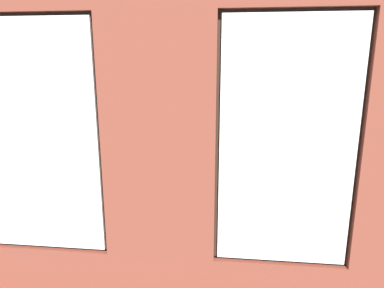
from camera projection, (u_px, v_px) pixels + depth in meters
ground_plane at (195, 196)px, 5.89m from camera, size 6.21×6.41×0.10m
brick_wall_with_windows at (159, 136)px, 2.78m from camera, size 5.61×0.30×3.24m
white_wall_right at (27, 98)px, 5.60m from camera, size 0.10×5.41×3.24m
couch_by_window at (175, 239)px, 3.70m from camera, size 2.02×0.87×0.80m
couch_left at (328, 186)px, 5.29m from camera, size 0.88×1.89×0.80m
coffee_table at (195, 171)px, 5.86m from camera, size 1.32×0.81×0.43m
cup_ceramic at (200, 168)px, 5.71m from camera, size 0.07×0.07×0.08m
table_plant_small at (186, 160)px, 5.94m from camera, size 0.13×0.13×0.21m
remote_black at (171, 169)px, 5.78m from camera, size 0.11×0.18×0.02m
media_console at (64, 171)px, 6.30m from camera, size 1.04×0.42×0.48m
tv_flatscreen at (61, 139)px, 6.17m from camera, size 1.01×0.20×0.70m
papasan_chair at (212, 143)px, 7.63m from camera, size 1.02×1.02×0.66m
potted_plant_near_tv at (66, 176)px, 5.25m from camera, size 0.48×0.48×0.75m
potted_plant_foreground_right at (114, 123)px, 8.00m from camera, size 0.92×0.94×1.31m
potted_plant_mid_room_small at (241, 160)px, 6.39m from camera, size 0.34×0.34×0.63m
potted_plant_by_left_couch at (287, 158)px, 6.67m from camera, size 0.36×0.36×0.54m
potted_plant_corner_near_left at (306, 127)px, 7.58m from camera, size 0.83×0.83×1.26m
potted_plant_between_couches at (317, 198)px, 3.47m from camera, size 0.86×0.86×1.28m
potted_plant_beside_window_right at (25, 214)px, 3.72m from camera, size 0.62×0.62×0.90m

